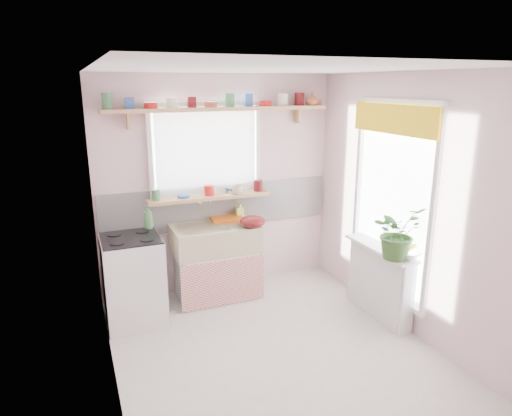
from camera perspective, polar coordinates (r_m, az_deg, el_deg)
name	(u,v)px	position (r m, az deg, el deg)	size (l,w,h in m)	color
room	(299,182)	(4.89, 5.34, 3.24)	(3.20, 3.20, 3.20)	silver
sink_unit	(216,261)	(5.26, -5.05, -6.59)	(0.95, 0.65, 1.11)	white
cooker	(134,280)	(4.85, -15.06, -8.66)	(0.58, 0.58, 0.93)	white
radiator_ledge	(380,280)	(5.00, 15.20, -8.73)	(0.22, 0.95, 0.78)	white
windowsill	(209,197)	(5.21, -5.84, 1.38)	(1.40, 0.22, 0.04)	tan
pine_shelf	(220,109)	(5.10, -4.46, 12.26)	(2.52, 0.24, 0.04)	tan
shelf_crockery	(217,102)	(5.08, -4.95, 13.07)	(2.47, 0.11, 0.12)	#3F7F4C
sill_crockery	(209,190)	(5.19, -5.86, 2.20)	(1.35, 0.11, 0.12)	#3F7F4C
dish_tray	(227,219)	(5.32, -3.65, -1.33)	(0.37, 0.28, 0.04)	orange
colander	(252,221)	(5.04, -0.44, -1.68)	(0.28, 0.28, 0.13)	#5E1012
jade_plant	(397,232)	(4.50, 17.25, -2.92)	(0.47, 0.40, 0.52)	#305B24
fruit_bowl	(406,253)	(4.64, 18.26, -5.33)	(0.33, 0.33, 0.08)	white
herb_pot	(402,250)	(4.48, 17.81, -5.07)	(0.11, 0.08, 0.22)	#2A5F26
soap_bottle_sink	(240,210)	(5.39, -2.03, -0.24)	(0.08, 0.09, 0.19)	#DFF36C
sill_cup	(238,190)	(5.24, -2.30, 2.31)	(0.13, 0.13, 0.10)	beige
sill_bowl	(233,189)	(5.35, -2.94, 2.34)	(0.19, 0.19, 0.06)	#2D6195
shelf_vase	(312,99)	(5.48, 7.03, 13.39)	(0.14, 0.14, 0.15)	#A35432
cooker_bottle	(148,217)	(4.89, -13.32, -1.12)	(0.10, 0.10, 0.25)	#428547
fruit	(407,246)	(4.62, 18.34, -4.57)	(0.20, 0.14, 0.10)	orange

